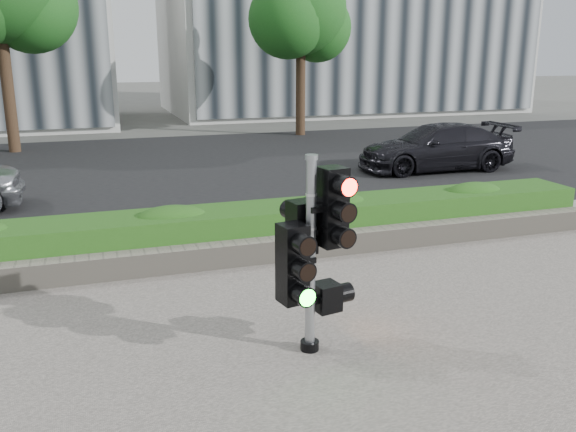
{
  "coord_description": "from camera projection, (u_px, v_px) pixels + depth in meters",
  "views": [
    {
      "loc": [
        -2.35,
        -6.51,
        3.11
      ],
      "look_at": [
        0.03,
        0.6,
        1.08
      ],
      "focal_mm": 38.0,
      "sensor_mm": 36.0,
      "label": 1
    }
  ],
  "objects": [
    {
      "name": "hedge",
      "position": [
        248.0,
        229.0,
        9.73
      ],
      "size": [
        12.0,
        1.0,
        0.68
      ],
      "primitive_type": "cube",
      "color": "#45922D",
      "rests_on": "sidewalk"
    },
    {
      "name": "car_dark",
      "position": [
        436.0,
        147.0,
        16.28
      ],
      "size": [
        4.28,
        1.86,
        1.23
      ],
      "primitive_type": "imported",
      "rotation": [
        0.0,
        0.0,
        -1.61
      ],
      "color": "black",
      "rests_on": "road"
    },
    {
      "name": "sidewalk",
      "position": [
        400.0,
        426.0,
        5.2
      ],
      "size": [
        16.0,
        11.0,
        0.03
      ],
      "primitive_type": "cube",
      "color": "#9E9389",
      "rests_on": "ground"
    },
    {
      "name": "tree_right",
      "position": [
        300.0,
        12.0,
        22.24
      ],
      "size": [
        4.1,
        3.58,
        6.53
      ],
      "color": "black",
      "rests_on": "ground"
    },
    {
      "name": "traffic_signal",
      "position": [
        311.0,
        245.0,
        6.24
      ],
      "size": [
        0.76,
        0.61,
        2.1
      ],
      "rotation": [
        0.0,
        0.0,
        0.19
      ],
      "color": "black",
      "rests_on": "sidewalk"
    },
    {
      "name": "ground",
      "position": [
        301.0,
        313.0,
        7.49
      ],
      "size": [
        120.0,
        120.0,
        0.0
      ],
      "primitive_type": "plane",
      "color": "#51514C",
      "rests_on": "ground"
    },
    {
      "name": "curb",
      "position": [
        239.0,
        237.0,
        10.36
      ],
      "size": [
        60.0,
        0.25,
        0.12
      ],
      "primitive_type": "cube",
      "color": "gray",
      "rests_on": "ground"
    },
    {
      "name": "stone_wall",
      "position": [
        259.0,
        251.0,
        9.18
      ],
      "size": [
        12.0,
        0.32,
        0.34
      ],
      "primitive_type": "cube",
      "color": "gray",
      "rests_on": "sidewalk"
    },
    {
      "name": "road",
      "position": [
        178.0,
        169.0,
        16.65
      ],
      "size": [
        60.0,
        13.0,
        0.02
      ],
      "primitive_type": "cube",
      "color": "black",
      "rests_on": "ground"
    }
  ]
}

